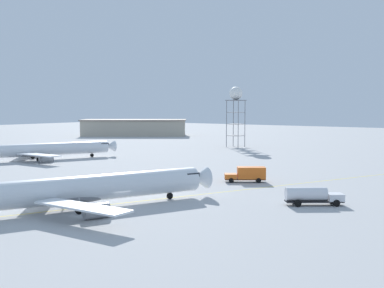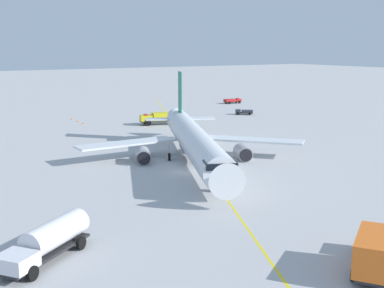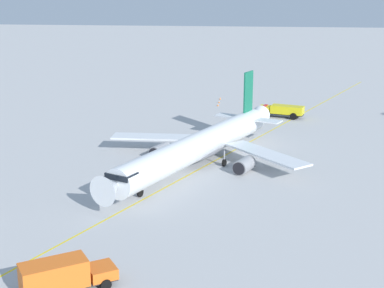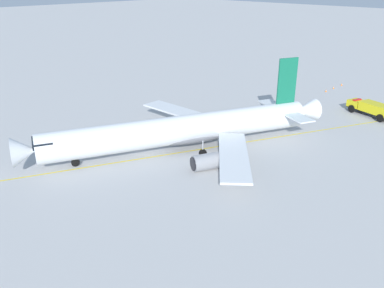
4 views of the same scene
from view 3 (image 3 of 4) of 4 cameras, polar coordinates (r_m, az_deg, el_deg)
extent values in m
plane|color=#B2B2B2|center=(81.34, -2.29, -3.03)|extent=(600.00, 600.00, 0.00)
cylinder|color=silver|center=(83.92, 0.61, -0.22)|extent=(37.31, 19.24, 3.98)
cone|color=silver|center=(67.64, -8.19, -4.36)|extent=(4.26, 4.67, 3.79)
cone|color=silver|center=(102.01, 6.51, 2.73)|extent=(5.02, 4.70, 3.39)
cube|color=black|center=(68.97, -7.08, -3.13)|extent=(3.55, 4.06, 0.70)
ellipsoid|color=slate|center=(85.85, 1.26, -0.61)|extent=(14.29, 8.90, 2.19)
cube|color=#146B4C|center=(97.54, 5.68, 5.25)|extent=(3.03, 1.50, 6.92)
cube|color=silver|center=(97.15, 7.41, 2.35)|extent=(4.45, 5.78, 0.20)
cube|color=silver|center=(99.92, 3.85, 2.82)|extent=(4.45, 5.78, 0.20)
cube|color=silver|center=(83.13, 7.50, -1.01)|extent=(13.55, 12.61, 0.28)
cube|color=silver|center=(91.83, -3.40, 0.71)|extent=(3.92, 15.00, 0.28)
cylinder|color=gray|center=(81.98, 5.26, -2.15)|extent=(4.12, 3.39, 2.15)
cylinder|color=black|center=(80.41, 4.70, -2.50)|extent=(0.87, 1.73, 1.82)
cylinder|color=gray|center=(88.78, -3.18, -0.70)|extent=(4.12, 3.39, 2.15)
cylinder|color=black|center=(87.33, -3.84, -0.99)|extent=(0.87, 1.73, 1.82)
cylinder|color=#9EA0A5|center=(72.57, -5.25, -4.21)|extent=(0.20, 0.20, 1.84)
cylinder|color=black|center=(72.89, -5.23, -4.89)|extent=(1.13, 0.71, 1.10)
cylinder|color=#9EA0A5|center=(84.47, 3.27, -1.28)|extent=(0.20, 0.20, 1.84)
cylinder|color=black|center=(84.74, 3.26, -1.88)|extent=(1.13, 0.71, 1.10)
cylinder|color=#9EA0A5|center=(87.64, -0.68, -0.62)|extent=(0.20, 0.20, 1.84)
cylinder|color=black|center=(87.90, -0.67, -1.20)|extent=(1.13, 0.71, 1.10)
cube|color=#232326|center=(117.29, 8.92, 3.05)|extent=(4.67, 9.33, 0.20)
cube|color=yellow|center=(117.98, 7.36, 3.54)|extent=(3.18, 3.04, 1.20)
cube|color=black|center=(118.24, 6.85, 3.67)|extent=(2.13, 0.69, 0.67)
cube|color=yellow|center=(116.80, 9.56, 3.42)|extent=(4.32, 6.95, 1.60)
cube|color=red|center=(117.84, 7.38, 3.87)|extent=(1.93, 1.09, 0.16)
cylinder|color=black|center=(116.88, 7.25, 3.02)|extent=(0.66, 1.42, 1.40)
cylinder|color=black|center=(119.34, 7.60, 3.27)|extent=(0.66, 1.42, 1.40)
cylinder|color=black|center=(115.42, 10.15, 2.74)|extent=(0.66, 1.42, 1.40)
cylinder|color=black|center=(117.91, 10.44, 3.00)|extent=(0.66, 1.42, 1.40)
cube|color=#232326|center=(52.68, -12.19, -13.65)|extent=(6.50, 8.11, 0.20)
cube|color=orange|center=(53.08, -9.08, -12.50)|extent=(3.50, 3.44, 1.00)
cube|color=black|center=(53.31, -7.94, -12.14)|extent=(1.85, 1.29, 0.56)
cube|color=orange|center=(51.80, -13.69, -12.65)|extent=(5.36, 6.18, 2.40)
cylinder|color=black|center=(54.50, -9.54, -12.57)|extent=(0.79, 0.98, 1.00)
cylinder|color=black|center=(52.32, -8.63, -13.80)|extent=(0.79, 0.98, 1.00)
cylinder|color=black|center=(53.35, -15.39, -13.60)|extent=(0.79, 0.98, 1.00)
cube|color=yellow|center=(86.21, 1.87, -1.93)|extent=(159.50, 70.37, 0.01)
cone|color=orange|center=(127.01, 2.62, 3.95)|extent=(0.36, 0.36, 0.55)
cylinder|color=white|center=(127.00, 2.62, 3.97)|extent=(0.22, 0.22, 0.06)
cone|color=orange|center=(130.46, 2.73, 4.27)|extent=(0.36, 0.36, 0.55)
cylinder|color=white|center=(130.46, 2.73, 4.28)|extent=(0.22, 0.22, 0.06)
cone|color=orange|center=(134.37, 2.84, 4.60)|extent=(0.36, 0.36, 0.55)
cylinder|color=white|center=(134.36, 2.84, 4.61)|extent=(0.22, 0.22, 0.06)
camera|label=1|loc=(146.22, -19.65, 10.74)|focal=45.71mm
camera|label=2|loc=(51.54, -58.14, -2.83)|focal=47.98mm
camera|label=4|loc=(52.64, 42.21, 8.59)|focal=37.92mm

